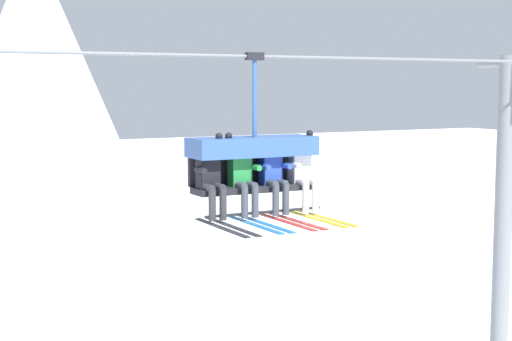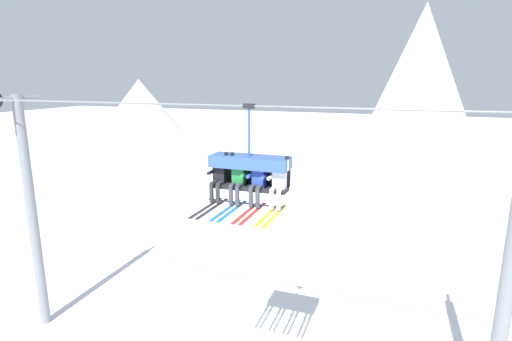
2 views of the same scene
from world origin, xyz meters
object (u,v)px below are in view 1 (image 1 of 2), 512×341
Objects in this scene: lift_tower_far at (502,255)px; skier_black at (212,177)px; chairlift_chair at (252,155)px; skier_blue at (274,175)px; skier_green at (243,175)px; skier_white at (304,172)px.

lift_tower_far is 7.27m from skier_black.
skier_blue is at bearing -39.54° from chairlift_chair.
lift_tower_far reaches higher than skier_green.
skier_green is at bearing 179.27° from skier_blue.
skier_black is 1.00× the size of skier_green.
chairlift_chair is at bearing 165.13° from skier_white.
lift_tower_far is 3.53× the size of chairlift_chair.
skier_black and skier_white have the same top height.
skier_white is at bearing -170.12° from lift_tower_far.
lift_tower_far is 5.10× the size of skier_white.
chairlift_chair reaches higher than skier_black.
lift_tower_far is 6.77m from skier_green.
chairlift_chair reaches higher than skier_white.
lift_tower_far reaches higher than skier_white.
skier_blue is 1.00× the size of skier_white.
lift_tower_far reaches higher than chairlift_chair.
lift_tower_far is 5.10× the size of skier_green.
lift_tower_far is 5.77m from skier_white.
skier_green is 1.00× the size of skier_blue.
skier_blue is (1.07, -0.01, -0.02)m from skier_black.
chairlift_chair is 1.44× the size of skier_green.
lift_tower_far is at bearing 9.88° from skier_white.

